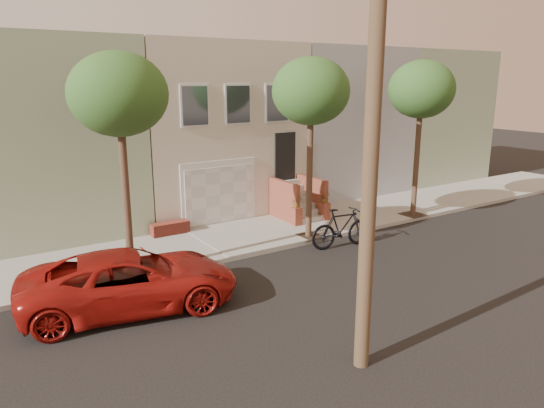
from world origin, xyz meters
TOP-DOWN VIEW (x-y plane):
  - ground at (0.00, 0.00)m, footprint 90.00×90.00m
  - sidewalk at (0.00, 5.35)m, footprint 40.00×3.70m
  - house_row at (0.00, 11.19)m, footprint 33.10×11.70m
  - tree_left at (-5.50, 3.90)m, footprint 2.70×2.57m
  - tree_mid at (1.00, 3.90)m, footprint 2.70×2.57m
  - tree_right at (6.50, 3.90)m, footprint 2.70×2.57m
  - pickup_truck at (-6.10, 1.94)m, footprint 5.75×3.48m
  - motorcycle at (1.50, 2.66)m, footprint 2.42×1.00m

SIDE VIEW (x-z plane):
  - ground at x=0.00m, z-range 0.00..0.00m
  - sidewalk at x=0.00m, z-range 0.00..0.15m
  - motorcycle at x=1.50m, z-range 0.00..1.41m
  - pickup_truck at x=-6.10m, z-range 0.00..1.49m
  - house_row at x=0.00m, z-range 0.14..7.14m
  - tree_left at x=-5.50m, z-range 2.11..8.41m
  - tree_mid at x=1.00m, z-range 2.11..8.41m
  - tree_right at x=6.50m, z-range 2.11..8.41m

